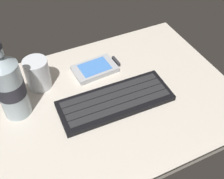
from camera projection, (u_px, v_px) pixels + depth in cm
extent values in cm
cube|color=beige|center=(112.00, 100.00, 73.73)|extent=(64.00, 48.00, 2.00)
cube|color=beige|center=(160.00, 172.00, 58.04)|extent=(64.00, 1.20, 0.80)
cube|color=black|center=(116.00, 101.00, 71.30)|extent=(29.25, 11.69, 1.40)
cube|color=#28282B|center=(111.00, 90.00, 72.78)|extent=(26.72, 2.64, 0.30)
cube|color=#28282B|center=(114.00, 95.00, 71.39)|extent=(26.72, 2.64, 0.30)
cube|color=#28282B|center=(118.00, 101.00, 69.99)|extent=(26.72, 2.64, 0.30)
cube|color=#28282B|center=(122.00, 108.00, 68.60)|extent=(26.72, 2.64, 0.30)
cube|color=#B7BABF|center=(96.00, 68.00, 79.87)|extent=(12.45, 8.33, 1.40)
cube|color=#4C8CEA|center=(96.00, 66.00, 79.33)|extent=(8.75, 6.44, 0.10)
cube|color=#333338|center=(116.00, 61.00, 82.01)|extent=(1.03, 3.84, 1.12)
cylinder|color=silver|center=(38.00, 74.00, 73.06)|extent=(6.40, 6.40, 8.50)
cylinder|color=brown|center=(38.00, 77.00, 73.78)|extent=(5.50, 5.50, 6.12)
cylinder|color=silver|center=(11.00, 90.00, 64.45)|extent=(6.60, 6.60, 15.00)
cone|color=silver|center=(0.00, 60.00, 58.04)|extent=(6.60, 6.60, 2.80)
cylinder|color=#2D2D38|center=(10.00, 88.00, 63.91)|extent=(6.73, 6.73, 3.80)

